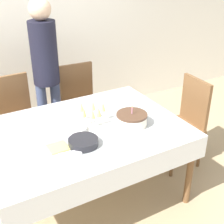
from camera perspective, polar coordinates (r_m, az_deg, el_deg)
The scene contains 14 objects.
ground_plane at distance 3.14m, azimuth -4.55°, elevation -14.81°, with size 12.00×12.00×0.00m, color tan.
wall_back at distance 4.01m, azimuth -16.12°, elevation 15.46°, with size 8.00×0.05×2.70m.
dining_table at distance 2.75m, azimuth -5.04°, elevation -4.83°, with size 1.69×1.23×0.74m.
dining_chair_far_left at distance 3.50m, azimuth -17.12°, elevation -0.79°, with size 0.44×0.44×0.96m.
dining_chair_far_right at distance 3.69m, azimuth -5.79°, elevation 1.89°, with size 0.44×0.44×0.96m.
dining_chair_right_end at distance 3.38m, azimuth 13.23°, elevation -1.25°, with size 0.44×0.44×0.96m.
birthday_cake at distance 2.73m, azimuth 3.63°, elevation -1.33°, with size 0.27×0.27×0.18m.
champagne_tray at distance 2.73m, azimuth -3.62°, elevation -0.54°, with size 0.31×0.31×0.18m.
plate_stack_main at distance 2.46m, azimuth -5.28°, elevation -5.49°, with size 0.24×0.24×0.06m.
plate_stack_dessert at distance 2.65m, azimuth -6.68°, elevation -3.18°, with size 0.18×0.18×0.04m.
cake_knife at distance 2.60m, azimuth 6.71°, elevation -4.35°, with size 0.29×0.13×0.00m.
fork_pile at distance 2.37m, azimuth -7.64°, elevation -7.68°, with size 0.18×0.09×0.02m.
napkin_pile at distance 2.47m, azimuth -9.83°, elevation -6.39°, with size 0.15×0.15×0.01m.
person_standing at distance 3.40m, azimuth -12.10°, elevation 8.55°, with size 0.28×0.28×1.72m.
Camera 1 is at (-0.94, -2.14, 2.09)m, focal length 50.00 mm.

